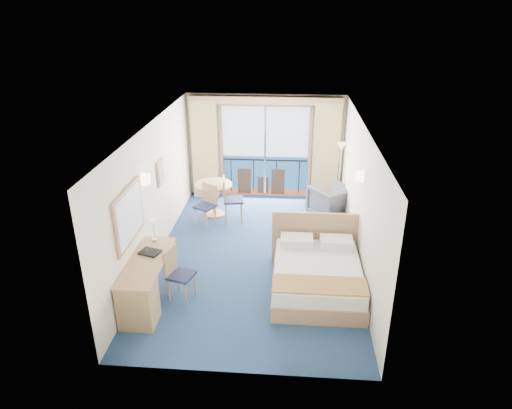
% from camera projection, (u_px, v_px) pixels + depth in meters
% --- Properties ---
extents(floor, '(6.50, 6.50, 0.00)m').
position_uv_depth(floor, '(255.00, 256.00, 9.37)').
color(floor, navy).
rests_on(floor, ground).
extents(room_walls, '(4.04, 6.54, 2.72)m').
position_uv_depth(room_walls, '(255.00, 174.00, 8.65)').
color(room_walls, '#EFE5CF').
rests_on(room_walls, ground).
extents(balcony_door, '(2.36, 0.03, 2.52)m').
position_uv_depth(balcony_door, '(265.00, 155.00, 11.84)').
color(balcony_door, navy).
rests_on(balcony_door, room_walls).
extents(curtain_left, '(0.65, 0.22, 2.55)m').
position_uv_depth(curtain_left, '(205.00, 150.00, 11.76)').
color(curtain_left, tan).
rests_on(curtain_left, room_walls).
extents(curtain_right, '(0.65, 0.22, 2.55)m').
position_uv_depth(curtain_right, '(326.00, 153.00, 11.54)').
color(curtain_right, tan).
rests_on(curtain_right, room_walls).
extents(pelmet, '(3.80, 0.25, 0.18)m').
position_uv_depth(pelmet, '(265.00, 100.00, 11.15)').
color(pelmet, tan).
rests_on(pelmet, room_walls).
extents(mirror, '(0.05, 1.25, 0.95)m').
position_uv_depth(mirror, '(129.00, 215.00, 7.51)').
color(mirror, tan).
rests_on(mirror, room_walls).
extents(wall_print, '(0.04, 0.42, 0.52)m').
position_uv_depth(wall_print, '(161.00, 172.00, 9.27)').
color(wall_print, tan).
rests_on(wall_print, room_walls).
extents(sconce_left, '(0.18, 0.18, 0.18)m').
position_uv_depth(sconce_left, '(145.00, 179.00, 8.21)').
color(sconce_left, '#FFE0B2').
rests_on(sconce_left, room_walls).
extents(sconce_right, '(0.18, 0.18, 0.18)m').
position_uv_depth(sconce_right, '(360.00, 176.00, 8.34)').
color(sconce_right, '#FFE0B2').
rests_on(sconce_right, room_walls).
extents(bed, '(1.71, 2.04, 1.08)m').
position_uv_depth(bed, '(317.00, 274.00, 8.18)').
color(bed, tan).
rests_on(bed, ground).
extents(nightstand, '(0.43, 0.41, 0.57)m').
position_uv_depth(nightstand, '(342.00, 241.00, 9.36)').
color(nightstand, tan).
rests_on(nightstand, ground).
extents(phone, '(0.19, 0.16, 0.07)m').
position_uv_depth(phone, '(341.00, 226.00, 9.27)').
color(phone, white).
rests_on(phone, nightstand).
extents(armchair, '(1.19, 1.20, 0.79)m').
position_uv_depth(armchair, '(330.00, 201.00, 10.93)').
color(armchair, '#484D58').
rests_on(armchair, ground).
extents(floor_lamp, '(0.23, 0.23, 1.68)m').
position_uv_depth(floor_lamp, '(341.00, 159.00, 11.11)').
color(floor_lamp, silver).
rests_on(floor_lamp, ground).
extents(desk, '(0.59, 1.72, 0.81)m').
position_uv_depth(desk, '(140.00, 295.00, 7.35)').
color(desk, tan).
rests_on(desk, ground).
extents(desk_chair, '(0.51, 0.51, 0.95)m').
position_uv_depth(desk_chair, '(177.00, 270.00, 7.86)').
color(desk_chair, '#1F2649').
rests_on(desk_chair, ground).
extents(folder, '(0.40, 0.35, 0.03)m').
position_uv_depth(folder, '(150.00, 252.00, 7.86)').
color(folder, black).
rests_on(folder, desk).
extents(desk_lamp, '(0.11, 0.11, 0.41)m').
position_uv_depth(desk_lamp, '(153.00, 226.00, 8.15)').
color(desk_lamp, silver).
rests_on(desk_lamp, desk).
extents(round_table, '(0.89, 0.89, 0.80)m').
position_uv_depth(round_table, '(214.00, 191.00, 10.95)').
color(round_table, tan).
rests_on(round_table, ground).
extents(table_chair_a, '(0.53, 0.52, 1.05)m').
position_uv_depth(table_chair_a, '(230.00, 197.00, 10.69)').
color(table_chair_a, '#1F2649').
rests_on(table_chair_a, ground).
extents(table_chair_b, '(0.57, 0.57, 0.96)m').
position_uv_depth(table_chair_b, '(207.00, 202.00, 10.53)').
color(table_chair_b, '#1F2649').
rests_on(table_chair_b, ground).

